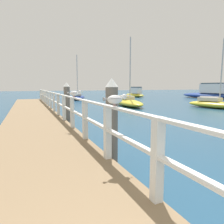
# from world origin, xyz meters

# --- Properties ---
(pier_deck) EXTENTS (2.37, 23.48, 0.42)m
(pier_deck) POSITION_xyz_m (0.00, 11.74, 0.21)
(pier_deck) COLOR #846B4C
(pier_deck) RESTS_ON ground_plane
(pier_railing) EXTENTS (0.12, 22.00, 1.04)m
(pier_railing) POSITION_xyz_m (1.11, 11.74, 1.06)
(pier_railing) COLOR silver
(pier_railing) RESTS_ON pier_deck
(dock_piling_near) EXTENTS (0.29, 0.29, 1.99)m
(dock_piling_near) POSITION_xyz_m (1.49, 4.60, 1.00)
(dock_piling_near) COLOR #6B6056
(dock_piling_near) RESTS_ON ground_plane
(dock_piling_far) EXTENTS (0.29, 0.29, 1.99)m
(dock_piling_far) POSITION_xyz_m (1.49, 9.97, 1.00)
(dock_piling_far) COLOR #6B6056
(dock_piling_far) RESTS_ON ground_plane
(seagull_foreground) EXTENTS (0.48, 0.18, 0.21)m
(seagull_foreground) POSITION_xyz_m (1.11, 3.59, 1.60)
(seagull_foreground) COLOR white
(seagull_foreground) RESTS_ON pier_railing
(seagull_background) EXTENTS (0.45, 0.26, 0.21)m
(seagull_background) POSITION_xyz_m (1.11, 6.70, 1.60)
(seagull_background) COLOR white
(seagull_background) RESTS_ON pier_railing
(boat_1) EXTENTS (3.73, 9.04, 2.29)m
(boat_1) POSITION_xyz_m (24.72, 21.67, 0.76)
(boat_1) COLOR navy
(boat_1) RESTS_ON ground_plane
(boat_2) EXTENTS (3.55, 5.72, 6.02)m
(boat_2) POSITION_xyz_m (6.16, 27.26, 0.35)
(boat_2) COLOR navy
(boat_2) RESTS_ON ground_plane
(boat_3) EXTENTS (2.47, 5.71, 6.05)m
(boat_3) POSITION_xyz_m (8.31, 16.48, 0.37)
(boat_3) COLOR gold
(boat_3) RESTS_ON ground_plane
(boat_5) EXTENTS (2.82, 5.04, 5.52)m
(boat_5) POSITION_xyz_m (14.10, 12.02, 0.36)
(boat_5) COLOR gold
(boat_5) RESTS_ON ground_plane
(boat_6) EXTENTS (1.86, 4.99, 1.72)m
(boat_6) POSITION_xyz_m (16.54, 29.48, 0.57)
(boat_6) COLOR gold
(boat_6) RESTS_ON ground_plane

